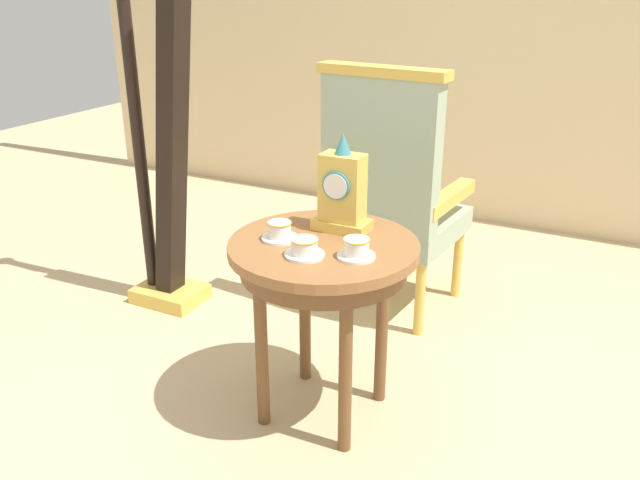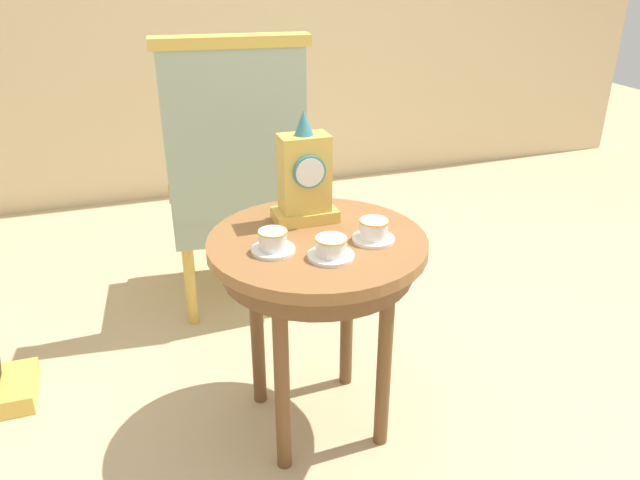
# 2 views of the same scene
# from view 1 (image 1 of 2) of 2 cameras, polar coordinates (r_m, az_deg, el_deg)

# --- Properties ---
(ground_plane) EXTENTS (10.00, 10.00, 0.00)m
(ground_plane) POSITION_cam_1_polar(r_m,az_deg,el_deg) (2.47, 1.97, -14.54)
(ground_plane) COLOR tan
(side_table) EXTENTS (0.63, 0.63, 0.66)m
(side_table) POSITION_cam_1_polar(r_m,az_deg,el_deg) (2.18, 0.31, -2.28)
(side_table) COLOR brown
(side_table) RESTS_ON ground
(teacup_left) EXTENTS (0.12, 0.12, 0.06)m
(teacup_left) POSITION_cam_1_polar(r_m,az_deg,el_deg) (2.16, -3.54, 0.74)
(teacup_left) COLOR white
(teacup_left) RESTS_ON side_table
(teacup_right) EXTENTS (0.13, 0.13, 0.06)m
(teacup_right) POSITION_cam_1_polar(r_m,az_deg,el_deg) (2.03, -1.36, -0.71)
(teacup_right) COLOR white
(teacup_right) RESTS_ON side_table
(teacup_center) EXTENTS (0.12, 0.12, 0.06)m
(teacup_center) POSITION_cam_1_polar(r_m,az_deg,el_deg) (2.02, 3.18, -0.78)
(teacup_center) COLOR white
(teacup_center) RESTS_ON side_table
(mantel_clock) EXTENTS (0.19, 0.11, 0.34)m
(mantel_clock) POSITION_cam_1_polar(r_m,az_deg,el_deg) (2.21, 1.94, 4.18)
(mantel_clock) COLOR gold
(mantel_clock) RESTS_ON side_table
(armchair) EXTENTS (0.59, 0.58, 1.14)m
(armchair) POSITION_cam_1_polar(r_m,az_deg,el_deg) (2.90, 6.15, 4.29)
(armchair) COLOR #9EB299
(armchair) RESTS_ON ground
(harp) EXTENTS (0.40, 0.24, 1.89)m
(harp) POSITION_cam_1_polar(r_m,az_deg,el_deg) (3.00, -13.57, 7.88)
(harp) COLOR gold
(harp) RESTS_ON ground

